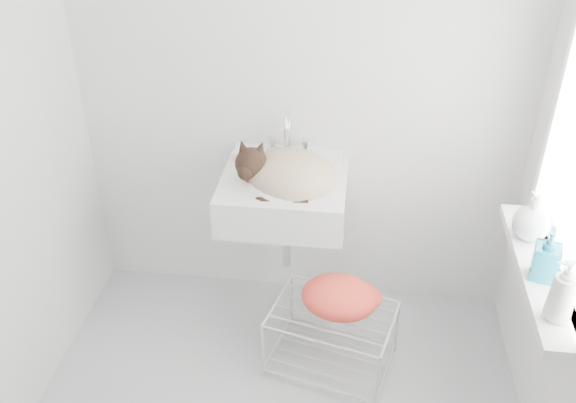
# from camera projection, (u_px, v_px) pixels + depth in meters

# --- Properties ---
(back_wall) EXTENTS (2.20, 0.02, 2.50)m
(back_wall) POSITION_uv_depth(u_px,v_px,m) (300.00, 78.00, 2.96)
(back_wall) COLOR white
(back_wall) RESTS_ON ground
(windowsill) EXTENTS (0.16, 0.88, 0.04)m
(windowsill) POSITION_uv_depth(u_px,v_px,m) (540.00, 272.00, 2.41)
(windowsill) COLOR white
(windowsill) RESTS_ON right_wall
(sink) EXTENTS (0.59, 0.52, 0.24)m
(sink) POSITION_uv_depth(u_px,v_px,m) (284.00, 179.00, 2.96)
(sink) COLOR white
(sink) RESTS_ON back_wall
(faucet) EXTENTS (0.22, 0.15, 0.22)m
(faucet) POSITION_uv_depth(u_px,v_px,m) (288.00, 135.00, 3.04)
(faucet) COLOR silver
(faucet) RESTS_ON sink
(cat) EXTENTS (0.49, 0.43, 0.28)m
(cat) POSITION_uv_depth(u_px,v_px,m) (286.00, 173.00, 2.93)
(cat) COLOR tan
(cat) RESTS_ON sink
(wire_rack) EXTENTS (0.63, 0.51, 0.33)m
(wire_rack) POSITION_uv_depth(u_px,v_px,m) (331.00, 341.00, 3.05)
(wire_rack) COLOR beige
(wire_rack) RESTS_ON floor
(towel) EXTENTS (0.39, 0.31, 0.15)m
(towel) POSITION_uv_depth(u_px,v_px,m) (339.00, 305.00, 2.95)
(towel) COLOR #D4480B
(towel) RESTS_ON wire_rack
(bottle_a) EXTENTS (0.09, 0.09, 0.21)m
(bottle_a) POSITION_uv_depth(u_px,v_px,m) (555.00, 318.00, 2.17)
(bottle_a) COLOR silver
(bottle_a) RESTS_ON windowsill
(bottle_b) EXTENTS (0.11, 0.11, 0.21)m
(bottle_b) POSITION_uv_depth(u_px,v_px,m) (541.00, 277.00, 2.36)
(bottle_b) COLOR #10637F
(bottle_b) RESTS_ON windowsill
(bottle_c) EXTENTS (0.20, 0.20, 0.20)m
(bottle_c) POSITION_uv_depth(u_px,v_px,m) (528.00, 237.00, 2.57)
(bottle_c) COLOR white
(bottle_c) RESTS_ON windowsill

